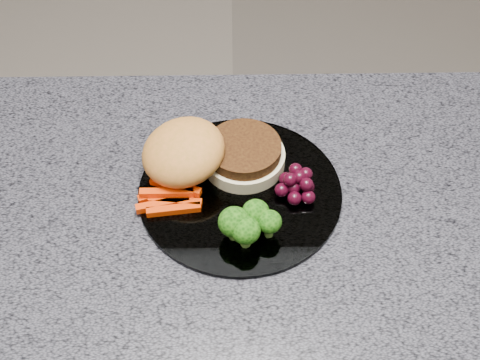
{
  "coord_description": "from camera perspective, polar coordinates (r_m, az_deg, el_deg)",
  "views": [
    {
      "loc": [
        -0.0,
        -0.48,
        1.56
      ],
      "look_at": [
        0.01,
        0.07,
        0.93
      ],
      "focal_mm": 50.0,
      "sensor_mm": 36.0,
      "label": 1
    }
  ],
  "objects": [
    {
      "name": "broccoli",
      "position": [
        0.79,
        0.67,
        -3.64
      ],
      "size": [
        0.08,
        0.06,
        0.05
      ],
      "rotation": [
        0.0,
        0.0,
        0.33
      ],
      "color": "#547F2E",
      "rests_on": "plate"
    },
    {
      "name": "grape_bunch",
      "position": [
        0.84,
        4.93,
        -0.31
      ],
      "size": [
        0.05,
        0.05,
        0.03
      ],
      "rotation": [
        0.0,
        0.0,
        -0.14
      ],
      "color": "black",
      "rests_on": "plate"
    },
    {
      "name": "burger",
      "position": [
        0.86,
        -2.99,
        2.12
      ],
      "size": [
        0.21,
        0.15,
        0.06
      ],
      "rotation": [
        0.0,
        0.0,
        0.26
      ],
      "color": "beige",
      "rests_on": "plate"
    },
    {
      "name": "countertop",
      "position": [
        0.83,
        -0.28,
        -5.56
      ],
      "size": [
        1.2,
        0.6,
        0.04
      ],
      "primitive_type": "cube",
      "color": "#4D4C56",
      "rests_on": "island_cabinet"
    },
    {
      "name": "carrot_sticks",
      "position": [
        0.84,
        -5.99,
        -1.47
      ],
      "size": [
        0.08,
        0.06,
        0.02
      ],
      "rotation": [
        0.0,
        0.0,
        -0.26
      ],
      "color": "red",
      "rests_on": "plate"
    },
    {
      "name": "plate",
      "position": [
        0.85,
        -0.0,
        -1.01
      ],
      "size": [
        0.26,
        0.26,
        0.01
      ],
      "primitive_type": "cylinder",
      "color": "white",
      "rests_on": "countertop"
    }
  ]
}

